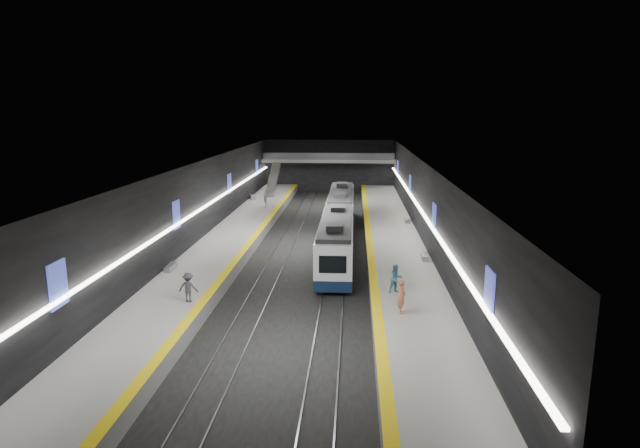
# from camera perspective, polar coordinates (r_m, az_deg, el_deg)

# --- Properties ---
(ground) EXTENTS (70.00, 70.00, 0.00)m
(ground) POSITION_cam_1_polar(r_m,az_deg,el_deg) (49.74, -0.90, -2.48)
(ground) COLOR black
(ground) RESTS_ON ground
(ceiling) EXTENTS (20.00, 70.00, 0.04)m
(ceiling) POSITION_cam_1_polar(r_m,az_deg,el_deg) (48.36, -0.93, 6.74)
(ceiling) COLOR beige
(ceiling) RESTS_ON wall_left
(wall_left) EXTENTS (0.04, 70.00, 8.00)m
(wall_left) POSITION_cam_1_polar(r_m,az_deg,el_deg) (50.67, -12.27, 2.14)
(wall_left) COLOR black
(wall_left) RESTS_ON ground
(wall_right) EXTENTS (0.04, 70.00, 8.00)m
(wall_right) POSITION_cam_1_polar(r_m,az_deg,el_deg) (49.13, 10.80, 1.90)
(wall_right) COLOR black
(wall_right) RESTS_ON ground
(wall_back) EXTENTS (20.00, 0.04, 8.00)m
(wall_back) POSITION_cam_1_polar(r_m,az_deg,el_deg) (83.52, 1.01, 6.23)
(wall_back) COLOR black
(wall_back) RESTS_ON ground
(wall_front) EXTENTS (20.00, 0.04, 8.00)m
(wall_front) POSITION_cam_1_polar(r_m,az_deg,el_deg) (15.99, -11.57, -20.27)
(wall_front) COLOR black
(wall_front) RESTS_ON ground
(platform_left) EXTENTS (5.00, 70.00, 1.00)m
(platform_left) POSITION_cam_1_polar(r_m,az_deg,el_deg) (50.76, -9.37, -1.76)
(platform_left) COLOR slate
(platform_left) RESTS_ON ground
(tile_surface_left) EXTENTS (5.00, 70.00, 0.02)m
(tile_surface_left) POSITION_cam_1_polar(r_m,az_deg,el_deg) (50.64, -9.39, -1.20)
(tile_surface_left) COLOR #A4A5A0
(tile_surface_left) RESTS_ON platform_left
(tactile_strip_left) EXTENTS (0.60, 70.00, 0.02)m
(tactile_strip_left) POSITION_cam_1_polar(r_m,az_deg,el_deg) (50.19, -6.94, -1.24)
(tactile_strip_left) COLOR yellow
(tactile_strip_left) RESTS_ON platform_left
(platform_right) EXTENTS (5.00, 70.00, 1.00)m
(platform_right) POSITION_cam_1_polar(r_m,az_deg,el_deg) (49.61, 7.78, -2.04)
(platform_right) COLOR slate
(platform_right) RESTS_ON ground
(tile_surface_right) EXTENTS (5.00, 70.00, 0.02)m
(tile_surface_right) POSITION_cam_1_polar(r_m,az_deg,el_deg) (49.48, 7.79, -1.46)
(tile_surface_right) COLOR #A4A5A0
(tile_surface_right) RESTS_ON platform_right
(tactile_strip_right) EXTENTS (0.60, 70.00, 0.02)m
(tactile_strip_right) POSITION_cam_1_polar(r_m,az_deg,el_deg) (49.37, 5.25, -1.42)
(tactile_strip_right) COLOR yellow
(tactile_strip_right) RESTS_ON platform_right
(rails) EXTENTS (6.52, 70.00, 0.12)m
(rails) POSITION_cam_1_polar(r_m,az_deg,el_deg) (49.73, -0.90, -2.41)
(rails) COLOR gray
(rails) RESTS_ON ground
(train) EXTENTS (2.69, 30.05, 3.60)m
(train) POSITION_cam_1_polar(r_m,az_deg,el_deg) (50.52, 2.05, 0.30)
(train) COLOR #10213C
(train) RESTS_ON ground
(ad_posters) EXTENTS (19.94, 53.50, 2.20)m
(ad_posters) POSITION_cam_1_polar(r_m,az_deg,el_deg) (49.79, -0.82, 2.83)
(ad_posters) COLOR #3E4BBB
(ad_posters) RESTS_ON wall_left
(cove_light_left) EXTENTS (0.25, 68.60, 0.12)m
(cove_light_left) POSITION_cam_1_polar(r_m,az_deg,el_deg) (50.65, -12.04, 1.92)
(cove_light_left) COLOR white
(cove_light_left) RESTS_ON wall_left
(cove_light_right) EXTENTS (0.25, 68.60, 0.12)m
(cove_light_right) POSITION_cam_1_polar(r_m,az_deg,el_deg) (49.14, 10.56, 1.67)
(cove_light_right) COLOR white
(cove_light_right) RESTS_ON wall_right
(mezzanine_bridge) EXTENTS (20.00, 3.00, 1.50)m
(mezzanine_bridge) POSITION_cam_1_polar(r_m,az_deg,el_deg) (81.36, 0.94, 6.81)
(mezzanine_bridge) COLOR gray
(mezzanine_bridge) RESTS_ON wall_left
(escalator) EXTENTS (1.20, 7.50, 3.92)m
(escalator) POSITION_cam_1_polar(r_m,az_deg,el_deg) (75.47, -5.04, 4.72)
(escalator) COLOR #99999E
(escalator) RESTS_ON platform_left
(bench_left_near) EXTENTS (0.48, 1.64, 0.40)m
(bench_left_near) POSITION_cam_1_polar(r_m,az_deg,el_deg) (40.73, -15.68, -4.49)
(bench_left_near) COLOR #99999E
(bench_left_near) RESTS_ON platform_left
(bench_left_far) EXTENTS (1.06, 1.99, 0.47)m
(bench_left_far) POSITION_cam_1_polar(r_m,az_deg,el_deg) (70.94, -7.24, 2.84)
(bench_left_far) COLOR #99999E
(bench_left_far) RESTS_ON platform_left
(bench_right_near) EXTENTS (0.58, 1.80, 0.43)m
(bench_right_near) POSITION_cam_1_polar(r_m,az_deg,el_deg) (42.86, 11.12, -3.42)
(bench_right_near) COLOR #99999E
(bench_right_near) RESTS_ON platform_right
(bench_right_far) EXTENTS (0.53, 1.76, 0.43)m
(bench_right_far) POSITION_cam_1_polar(r_m,az_deg,el_deg) (56.70, 9.31, 0.43)
(bench_right_far) COLOR #99999E
(bench_right_far) RESTS_ON platform_right
(passenger_right_a) EXTENTS (0.49, 0.73, 1.98)m
(passenger_right_a) POSITION_cam_1_polar(r_m,az_deg,el_deg) (31.27, 8.69, -7.70)
(passenger_right_a) COLOR #CA664B
(passenger_right_a) RESTS_ON platform_right
(passenger_right_b) EXTENTS (1.11, 1.01, 1.85)m
(passenger_right_b) POSITION_cam_1_polar(r_m,az_deg,el_deg) (34.61, 8.09, -5.83)
(passenger_right_b) COLOR teal
(passenger_right_b) RESTS_ON platform_right
(passenger_left_a) EXTENTS (0.50, 1.09, 1.83)m
(passenger_left_a) POSITION_cam_1_polar(r_m,az_deg,el_deg) (64.44, -5.83, 2.56)
(passenger_left_a) COLOR silver
(passenger_left_a) RESTS_ON platform_left
(passenger_left_b) EXTENTS (1.21, 0.72, 1.84)m
(passenger_left_b) POSITION_cam_1_polar(r_m,az_deg,el_deg) (33.65, -13.87, -6.61)
(passenger_left_b) COLOR #3D3D44
(passenger_left_b) RESTS_ON platform_left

